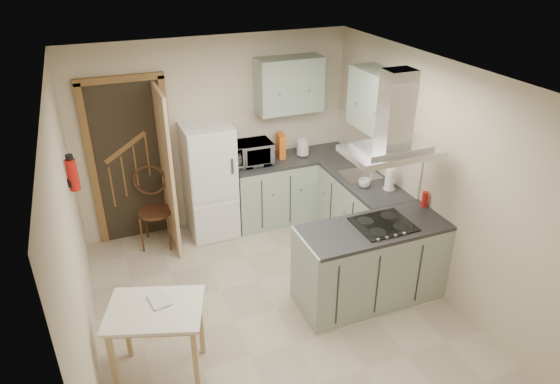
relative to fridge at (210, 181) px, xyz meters
name	(u,v)px	position (x,y,z in m)	size (l,w,h in m)	color
floor	(276,309)	(0.20, -1.80, -0.75)	(4.20, 4.20, 0.00)	tan
ceiling	(274,76)	(0.20, -1.80, 1.75)	(4.20, 4.20, 0.00)	silver
back_wall	(216,134)	(0.20, 0.30, 0.50)	(3.60, 3.60, 0.00)	beige
left_wall	(74,246)	(-1.60, -1.80, 0.50)	(4.20, 4.20, 0.00)	beige
right_wall	(431,177)	(2.00, -1.80, 0.50)	(4.20, 4.20, 0.00)	beige
doorway	(132,162)	(-0.90, 0.27, 0.30)	(1.10, 0.12, 2.10)	brown
fridge	(210,181)	(0.00, 0.00, 0.00)	(0.60, 0.60, 1.50)	white
counter_back	(272,190)	(0.86, 0.00, -0.30)	(1.08, 0.60, 0.90)	#9EB2A0
counter_right	(350,201)	(1.70, -0.68, -0.30)	(0.60, 1.95, 0.90)	#9EB2A0
splashback	(285,132)	(1.16, 0.29, 0.40)	(1.68, 0.02, 0.50)	beige
wall_cabinet_back	(289,85)	(1.15, 0.12, 1.10)	(0.85, 0.35, 0.70)	#9EB2A0
wall_cabinet_right	(380,102)	(1.82, -0.95, 1.10)	(0.35, 0.90, 0.70)	#9EB2A0
peninsula	(371,263)	(1.22, -1.98, -0.30)	(1.55, 0.65, 0.90)	#9EB2A0
hob	(383,224)	(1.32, -1.98, 0.16)	(0.58, 0.50, 0.01)	black
extractor_hood	(391,151)	(1.32, -1.98, 0.97)	(0.90, 0.55, 0.10)	silver
sink	(360,175)	(1.70, -0.85, 0.16)	(0.45, 0.40, 0.01)	silver
fire_extinguisher	(73,175)	(-1.54, -0.90, 0.75)	(0.10, 0.10, 0.32)	#B2140F
drop_leaf_table	(159,342)	(-1.06, -2.23, -0.37)	(0.80, 0.60, 0.75)	tan
bentwood_chair	(155,212)	(-0.73, -0.05, -0.28)	(0.42, 0.42, 0.95)	#53241B
microwave	(251,153)	(0.56, -0.01, 0.30)	(0.54, 0.36, 0.30)	black
kettle	(303,147)	(1.30, -0.01, 0.27)	(0.17, 0.17, 0.24)	silver
cereal_box	(281,146)	(1.01, 0.06, 0.31)	(0.09, 0.22, 0.32)	orange
soap_bottle	(350,153)	(1.83, -0.36, 0.24)	(0.08, 0.08, 0.17)	#AFB2BB
paper_towel	(390,179)	(1.82, -1.31, 0.29)	(0.11, 0.11, 0.27)	white
cup	(364,183)	(1.58, -1.16, 0.20)	(0.14, 0.14, 0.11)	silver
red_bottle	(425,199)	(1.95, -1.81, 0.24)	(0.06, 0.06, 0.18)	red
book	(150,300)	(-1.09, -2.16, 0.05)	(0.16, 0.22, 0.10)	#A83847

